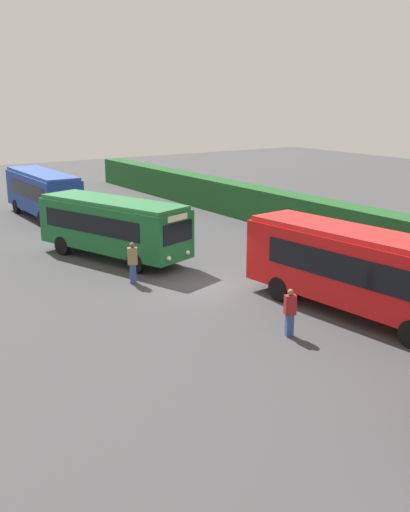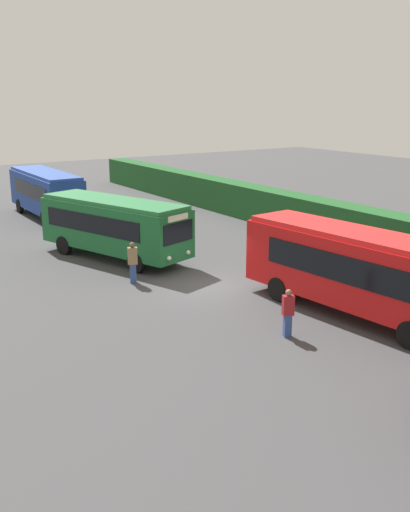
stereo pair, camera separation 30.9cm
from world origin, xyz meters
name	(u,v)px [view 2 (the right image)]	position (x,y,z in m)	size (l,w,h in m)	color
ground_plane	(207,287)	(0.00, 0.00, 0.00)	(105.95, 105.95, 0.00)	#424244
bus_blue	(46,191)	(-18.82, -0.85, 1.83)	(8.98, 2.47, 3.18)	navy
bus_green	(114,225)	(-6.57, -1.39, 1.78)	(9.04, 5.10, 3.09)	#19602D
bus_red	(359,268)	(6.06, 2.84, 1.89)	(10.20, 3.31, 3.29)	red
person_left	(133,261)	(-2.33, -2.47, 1.00)	(0.41, 0.50, 1.88)	#334C8C
person_center	(367,277)	(4.79, 4.80, 0.88)	(0.46, 0.53, 1.68)	#334C8C
person_right	(288,312)	(6.16, -0.70, 0.92)	(0.39, 0.46, 1.74)	#334C8C
hedge_row	(376,232)	(0.00, 10.82, 1.12)	(64.98, 1.69, 2.24)	#205526
traffic_cone	(183,209)	(-14.98, 7.78, 0.30)	(0.36, 0.36, 0.60)	orange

